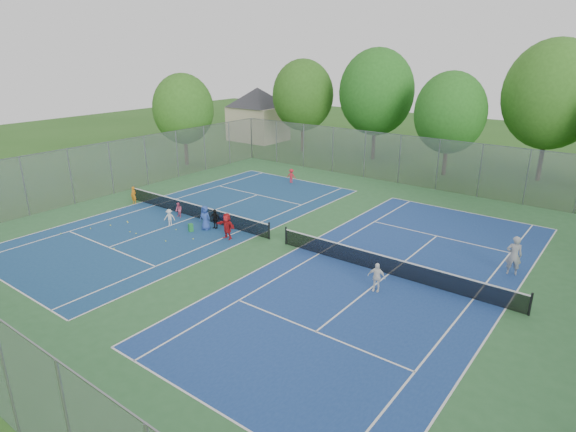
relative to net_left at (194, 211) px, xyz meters
The scene contains 36 objects.
ground 7.01m from the net_left, ahead, with size 120.00×120.00×0.00m, color #27541A.
court_pad 7.01m from the net_left, ahead, with size 32.00×32.00×0.01m, color #2F6335.
court_left 0.44m from the net_left, ahead, with size 10.97×23.77×0.01m, color navy.
court_right 14.01m from the net_left, ahead, with size 10.97×23.77×0.01m, color navy.
net_left is the anchor object (origin of this frame).
net_right 14.00m from the net_left, ahead, with size 12.87×0.10×0.91m, color black.
fence_north 17.53m from the net_left, 66.37° to the left, with size 32.00×0.10×4.00m, color gray.
fence_west 9.13m from the net_left, behind, with size 32.00×0.10×4.00m, color gray.
house 28.55m from the net_left, 122.01° to the left, with size 11.03×11.03×7.30m.
tree_nw 23.72m from the net_left, 107.65° to the left, with size 6.40×6.40×9.58m.
tree_nl 23.81m from the net_left, 87.51° to the left, with size 7.20×7.20×10.69m.
tree_nc 23.38m from the net_left, 66.80° to the left, with size 6.00×6.00×8.85m.
tree_nr 29.59m from the net_left, 56.31° to the left, with size 7.60×7.60×11.42m.
tree_side_w 16.34m from the net_left, 140.19° to the left, with size 5.60×5.60×8.47m.
ball_crate 1.93m from the net_left, 23.03° to the left, with size 0.31×0.31×0.26m, color blue.
ball_hopper 2.62m from the net_left, 46.87° to the right, with size 0.25×0.25×0.50m, color #248536.
student_a 5.65m from the net_left, behind, with size 0.46×0.30×1.27m, color #C76F12.
student_b 1.01m from the net_left, 143.44° to the right, with size 0.49×0.38×1.00m, color #D95477.
student_c 1.99m from the net_left, 91.58° to the right, with size 0.70×0.40×1.09m, color silver.
student_d 2.63m from the net_left, 13.20° to the right, with size 0.72×0.30×1.24m, color black.
student_e 2.52m from the net_left, 26.36° to the right, with size 0.75×0.49×1.53m, color #294596.
student_f 4.59m from the net_left, 17.70° to the right, with size 1.46×0.47×1.58m, color red.
child_far_baseline 10.79m from the net_left, 90.48° to the left, with size 0.75×0.43×1.17m, color red.
instructor 19.16m from the net_left, 11.10° to the left, with size 0.73×0.48×2.01m, color #98989B.
teen_court_b 14.40m from the net_left, ahead, with size 0.82×0.34×1.40m, color white.
tennis_ball_0 5.25m from the net_left, 124.44° to the right, with size 0.07×0.07×0.07m, color yellow.
tennis_ball_1 8.06m from the net_left, 120.31° to the right, with size 0.07×0.07×0.07m, color #BCE034.
tennis_ball_2 4.26m from the net_left, 96.84° to the right, with size 0.07×0.07×0.07m, color yellow.
tennis_ball_3 4.35m from the net_left, 64.49° to the right, with size 0.07×0.07×0.07m, color #BBDA32.
tennis_ball_4 4.26m from the net_left, 129.73° to the right, with size 0.07×0.07×0.07m, color yellow.
tennis_ball_5 6.38m from the net_left, 86.04° to the right, with size 0.07×0.07×0.07m, color #B5CF30.
tennis_ball_6 4.21m from the net_left, 127.09° to the right, with size 0.07×0.07×0.07m, color gold.
tennis_ball_7 6.40m from the net_left, 122.57° to the right, with size 0.07×0.07×0.07m, color gold.
tennis_ball_8 2.52m from the net_left, 68.80° to the right, with size 0.07×0.07×0.07m, color #B2C92E.
tennis_ball_9 4.40m from the net_left, 103.68° to the right, with size 0.07×0.07×0.07m, color gold.
tennis_ball_10 3.97m from the net_left, 43.41° to the right, with size 0.07×0.07×0.07m, color #CCEC36.
Camera 1 is at (16.01, -20.07, 10.56)m, focal length 30.00 mm.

